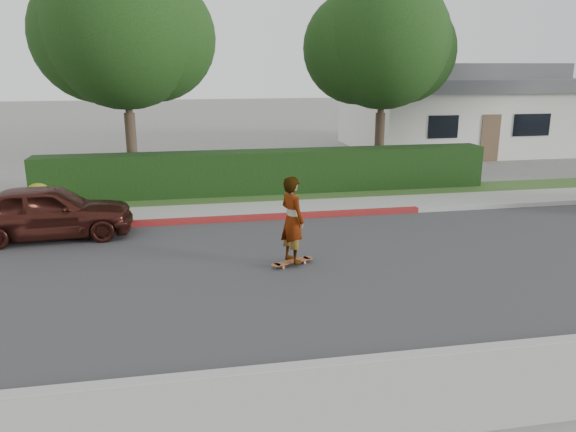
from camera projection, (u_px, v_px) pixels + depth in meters
ground at (448, 260)px, 12.71m from camera, size 120.00×120.00×0.00m
road at (448, 260)px, 12.71m from camera, size 60.00×8.00×0.01m
curb_near at (567, 342)px, 8.81m from camera, size 60.00×0.20×0.15m
curb_far at (385, 211)px, 16.58m from camera, size 60.00×0.20×0.15m
curb_red_section at (215, 220)px, 15.69m from camera, size 12.00×0.21×0.15m
sidewalk_far at (375, 205)px, 17.44m from camera, size 60.00×1.60×0.12m
planting_strip at (359, 193)px, 18.95m from camera, size 60.00×1.60×0.10m
hedge at (269, 173)px, 18.80m from camera, size 15.00×1.00×1.50m
flowering_shrub at (46, 197)px, 17.22m from camera, size 1.40×1.00×0.90m
tree_left at (123, 33)px, 18.22m from camera, size 5.99×5.21×8.00m
tree_center at (381, 46)px, 20.39m from camera, size 5.66×4.84×7.44m
house at (454, 108)px, 28.75m from camera, size 10.60×8.60×4.30m
skateboard at (292, 262)px, 12.33m from camera, size 1.05×0.59×0.10m
skateboarder at (292, 220)px, 12.08m from camera, size 0.70×0.82×1.89m
car_maroon at (48, 211)px, 14.13m from camera, size 4.17×1.86×1.39m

